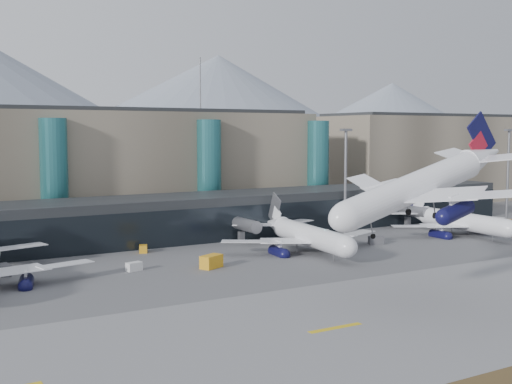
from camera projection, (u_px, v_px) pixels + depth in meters
ground at (379, 285)px, 104.07m from camera, size 900.00×900.00×0.00m
runway_strip at (449, 307)px, 91.10m from camera, size 400.00×40.00×0.04m
runway_markings at (449, 307)px, 91.10m from camera, size 128.00×1.00×0.02m
concourse at (220, 215)px, 153.50m from camera, size 170.00×27.00×10.00m
terminal_main at (79, 168)px, 168.07m from camera, size 130.00×30.00×31.00m
terminal_east at (419, 158)px, 227.35m from camera, size 70.00×30.00×31.00m
teal_towers at (137, 175)px, 159.33m from camera, size 116.40×19.40×46.00m
mountain_ridge at (29, 101)px, 436.16m from camera, size 910.00×400.00×110.00m
lightmast_mid at (345, 174)px, 159.04m from camera, size 3.00×1.20×25.60m
lightmast_right at (508, 170)px, 176.82m from camera, size 3.00×1.20×25.60m
hero_jet at (429, 176)px, 91.86m from camera, size 35.93×36.51×11.79m
jet_parked_mid at (302, 228)px, 135.09m from camera, size 38.23×37.91×12.37m
jet_parked_right at (452, 215)px, 156.88m from camera, size 37.76×36.80×12.17m
veh_a at (134, 267)px, 114.75m from camera, size 3.03×2.14×1.54m
veh_b at (143, 249)px, 132.09m from camera, size 2.41×3.00×1.50m
veh_c at (376, 240)px, 141.76m from camera, size 3.63×2.81×1.79m
veh_d at (323, 233)px, 152.02m from camera, size 3.28×2.67×1.65m
veh_e at (506, 222)px, 170.29m from camera, size 3.18×2.30×1.62m
veh_f at (4, 270)px, 111.01m from camera, size 2.12×3.62×1.95m
veh_g at (337, 238)px, 146.61m from camera, size 2.65×2.77×1.42m
veh_h at (211, 262)px, 117.10m from camera, size 4.86×3.93×2.38m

